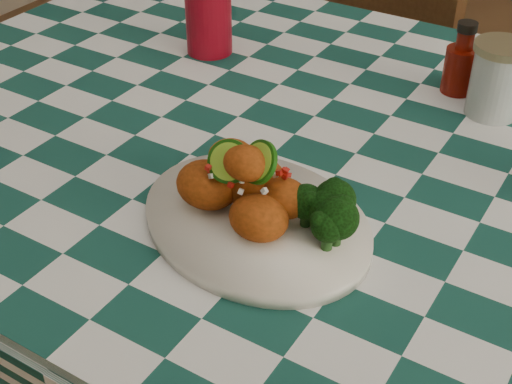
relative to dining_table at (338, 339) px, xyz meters
The scene contains 8 objects.
dining_table is the anchor object (origin of this frame).
plate 0.46m from the dining_table, 98.46° to the right, with size 0.32×0.25×0.02m, color white, non-canonical shape.
fried_chicken_pile 0.51m from the dining_table, 100.49° to the right, with size 0.16×0.11×0.10m, color #AD4210, non-canonical shape.
broccoli_side 0.49m from the dining_table, 76.26° to the right, with size 0.09×0.09×0.07m, color black, non-canonical shape.
red_tumbler 0.63m from the dining_table, 155.13° to the left, with size 0.08×0.08×0.15m, color maroon.
ketchup_bottle 0.53m from the dining_table, 77.18° to the left, with size 0.05×0.05×0.12m, color #6E0F05, non-canonical shape.
mason_jar 0.52m from the dining_table, 59.11° to the left, with size 0.09×0.09×0.12m, color #B2BCBA, non-canonical shape.
wooden_chair_left 0.76m from the dining_table, 117.80° to the left, with size 0.42×0.44×0.92m, color #472814, non-canonical shape.
Camera 1 is at (0.34, -0.82, 1.35)m, focal length 50.00 mm.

